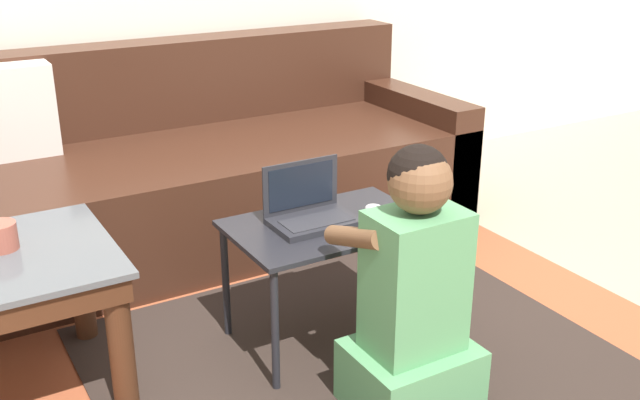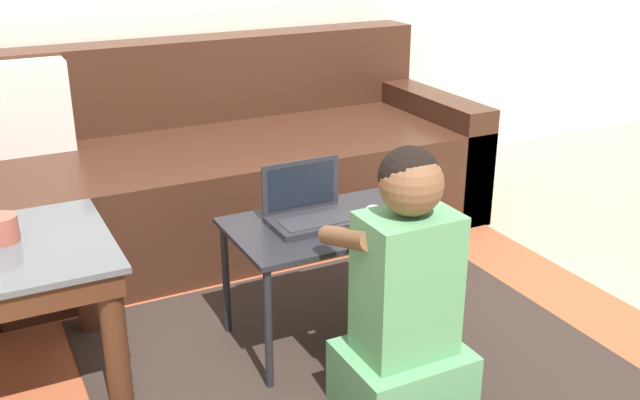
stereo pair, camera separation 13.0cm
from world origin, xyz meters
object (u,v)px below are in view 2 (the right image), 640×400
at_px(laptop_desk, 327,236).
at_px(computer_mouse, 378,213).
at_px(laptop, 310,213).
at_px(cup_on_table, 2,229).
at_px(couch, 214,170).
at_px(person_seated, 405,303).

distance_m(laptop_desk, computer_mouse, 0.18).
height_order(laptop_desk, computer_mouse, computer_mouse).
xyz_separation_m(laptop_desk, laptop, (-0.05, 0.03, 0.08)).
bearing_deg(laptop_desk, laptop, 152.30).
relative_size(laptop_desk, cup_on_table, 6.62).
bearing_deg(cup_on_table, couch, 41.42).
relative_size(laptop, cup_on_table, 2.87).
bearing_deg(couch, laptop_desk, -88.66).
xyz_separation_m(couch, cup_on_table, (-0.91, -0.80, 0.21)).
distance_m(laptop_desk, laptop, 0.10).
height_order(couch, laptop_desk, couch).
xyz_separation_m(couch, laptop_desk, (0.02, -1.03, 0.09)).
bearing_deg(laptop_desk, computer_mouse, -13.81).
relative_size(couch, laptop, 8.37).
distance_m(laptop, person_seated, 0.48).
height_order(laptop_desk, cup_on_table, cup_on_table).
xyz_separation_m(laptop_desk, cup_on_table, (-0.93, 0.23, 0.12)).
bearing_deg(computer_mouse, cup_on_table, 166.34).
bearing_deg(cup_on_table, laptop_desk, -13.63).
distance_m(couch, laptop, 1.01).
xyz_separation_m(couch, computer_mouse, (0.18, -1.07, 0.15)).
relative_size(laptop_desk, laptop, 2.31).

